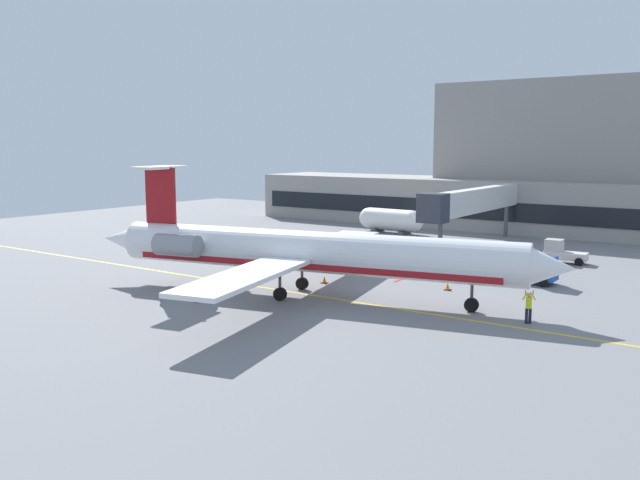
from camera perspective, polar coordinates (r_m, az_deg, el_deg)
ground at (r=48.40m, az=-6.17°, el=-4.41°), size 120.00×120.00×0.11m
terminal_building at (r=86.27m, az=16.74°, el=4.99°), size 69.16×11.99×18.25m
jet_bridge_west at (r=68.95m, az=12.98°, el=3.26°), size 2.40×22.08×6.15m
regional_jet at (r=45.86m, az=-1.45°, el=-1.01°), size 34.60×27.40×8.90m
baggage_tug at (r=52.91m, az=17.99°, el=-2.54°), size 4.02×2.15×2.16m
pushback_tractor at (r=62.98m, az=20.08°, el=-1.01°), size 3.74×1.96×2.08m
belt_loader at (r=56.78m, az=10.99°, el=-1.70°), size 3.75×2.31×1.86m
fuel_tank at (r=79.66m, az=6.11°, el=1.76°), size 8.61×2.89×2.88m
marshaller at (r=41.11m, az=17.52°, el=-5.47°), size 0.76×0.49×2.02m
safety_cone_alpha at (r=49.14m, az=10.93°, el=-3.97°), size 0.47×0.47×0.55m
safety_cone_bravo at (r=49.67m, az=-8.95°, el=-3.79°), size 0.47×0.47×0.55m
safety_cone_charlie at (r=45.37m, az=-10.45°, el=-4.98°), size 0.47×0.47×0.55m
safety_cone_delta at (r=50.62m, az=0.38°, el=-3.46°), size 0.47×0.47×0.55m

